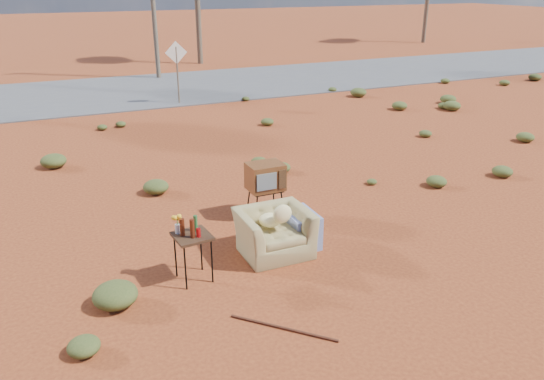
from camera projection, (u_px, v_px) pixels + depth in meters
name	position (u px, v px, depth m)	size (l,w,h in m)	color
ground	(284.00, 268.00, 8.27)	(140.00, 140.00, 0.00)	#99431E
highway	(123.00, 91.00, 20.98)	(140.00, 7.00, 0.04)	#565659
armchair	(279.00, 226.00, 8.62)	(1.33, 0.84, 0.99)	#9A8854
tv_unit	(265.00, 177.00, 9.80)	(0.66, 0.53, 1.04)	black
side_table	(189.00, 233.00, 7.69)	(0.56, 0.56, 1.04)	#342113
rusty_bar	(283.00, 328.00, 6.82)	(0.04, 0.04, 1.47)	#4E2414
road_sign	(177.00, 61.00, 18.45)	(0.78, 0.06, 2.19)	brown
scrub_patch	(165.00, 177.00, 11.65)	(17.49, 8.07, 0.33)	#494F22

